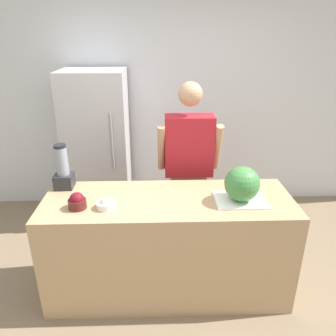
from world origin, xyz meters
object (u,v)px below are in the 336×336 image
Objects in this scene: person at (188,168)px; blender at (63,170)px; bowl_cherries at (77,202)px; watermelon at (242,184)px; bowl_cream at (106,204)px; refrigerator at (98,147)px.

person is 4.46× the size of blender.
person reaches higher than bowl_cherries.
bowl_cherries is at bearing -176.95° from watermelon.
bowl_cream is (-1.03, -0.07, -0.12)m from watermelon.
person is (0.98, -0.66, 0.00)m from refrigerator.
refrigerator reaches higher than bowl_cream.
blender is at bearing 137.54° from bowl_cream.
bowl_cherries is at bearing -139.39° from person.
person is at bearing 48.32° from bowl_cream.
person reaches higher than bowl_cream.
bowl_cherries is (-0.90, -0.77, 0.07)m from person.
watermelon is at bearing 3.05° from bowl_cherries.
watermelon is 2.02× the size of bowl_cherries.
refrigerator is at bearing 84.52° from blender.
person is at bearing 40.61° from bowl_cherries.
person is at bearing 20.91° from blender.
refrigerator is 1.19m from person.
person is 1.18m from blender.
watermelon is 1.04m from bowl_cream.
watermelon is (1.33, -1.37, 0.17)m from refrigerator.
person is 12.67× the size of bowl_cherries.
blender is (-1.09, -0.42, 0.17)m from person.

